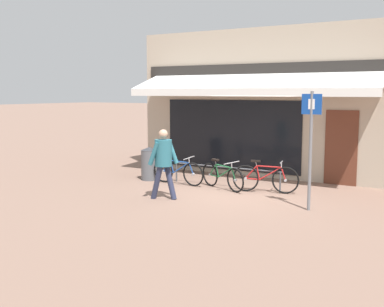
{
  "coord_description": "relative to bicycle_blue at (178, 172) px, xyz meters",
  "views": [
    {
      "loc": [
        5.46,
        -11.01,
        2.6
      ],
      "look_at": [
        -0.77,
        -0.65,
        1.05
      ],
      "focal_mm": 45.0,
      "sensor_mm": 36.0,
      "label": 1
    }
  ],
  "objects": [
    {
      "name": "bicycle_blue",
      "position": [
        0.0,
        0.0,
        0.0
      ],
      "size": [
        1.72,
        0.52,
        0.83
      ],
      "rotation": [
        0.08,
        0.0,
        -0.05
      ],
      "color": "black",
      "rests_on": "ground_plane"
    },
    {
      "name": "bike_rack_rail",
      "position": [
        1.33,
        0.35,
        0.1
      ],
      "size": [
        3.28,
        0.04,
        0.57
      ],
      "color": "#47494F",
      "rests_on": "ground_plane"
    },
    {
      "name": "bicycle_green",
      "position": [
        1.4,
        0.03,
        -0.01
      ],
      "size": [
        1.62,
        0.82,
        0.81
      ],
      "rotation": [
        0.07,
        0.0,
        -0.41
      ],
      "color": "black",
      "rests_on": "ground_plane"
    },
    {
      "name": "bicycle_red",
      "position": [
        2.55,
        0.24,
        0.01
      ],
      "size": [
        1.69,
        0.61,
        0.84
      ],
      "rotation": [
        -0.03,
        0.0,
        0.25
      ],
      "color": "black",
      "rests_on": "ground_plane"
    },
    {
      "name": "shop_front",
      "position": [
        1.45,
        3.79,
        1.9
      ],
      "size": [
        8.35,
        4.43,
        4.52
      ],
      "color": "tan",
      "rests_on": "ground_plane"
    },
    {
      "name": "parking_sign",
      "position": [
        4.1,
        -1.03,
        1.23
      ],
      "size": [
        0.44,
        0.07,
        2.62
      ],
      "color": "slate",
      "rests_on": "ground_plane"
    },
    {
      "name": "ground_plane",
      "position": [
        1.79,
        -0.27,
        -0.37
      ],
      "size": [
        160.0,
        160.0,
        0.0
      ],
      "primitive_type": "plane",
      "color": "#846656"
    },
    {
      "name": "litter_bin",
      "position": [
        -1.1,
        0.16,
        0.13
      ],
      "size": [
        0.5,
        0.5,
        0.99
      ],
      "color": "#515459",
      "rests_on": "ground_plane"
    },
    {
      "name": "pedestrian_adult",
      "position": [
        0.72,
        -1.75,
        0.67
      ],
      "size": [
        0.64,
        0.62,
        1.73
      ],
      "rotation": [
        0.0,
        0.0,
        -0.12
      ],
      "color": "#282D47",
      "rests_on": "ground_plane"
    }
  ]
}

